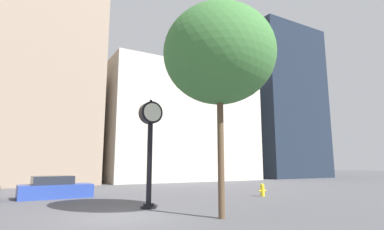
% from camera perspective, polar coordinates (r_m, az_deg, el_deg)
% --- Properties ---
extents(ground_plane, '(200.00, 200.00, 0.00)m').
position_cam_1_polar(ground_plane, '(11.88, -12.85, -18.42)').
color(ground_plane, '#515156').
extents(building_tall_tower, '(13.65, 12.00, 29.40)m').
position_cam_1_polar(building_tall_tower, '(37.43, -28.38, 11.71)').
color(building_tall_tower, gray).
rests_on(building_tall_tower, ground_plane).
extents(building_storefront_row, '(19.21, 12.00, 13.89)m').
position_cam_1_polar(building_storefront_row, '(39.73, -3.19, -2.17)').
color(building_storefront_row, beige).
rests_on(building_storefront_row, ground_plane).
extents(building_glass_modern, '(12.10, 12.00, 23.51)m').
position_cam_1_polar(building_glass_modern, '(51.19, 15.25, 1.96)').
color(building_glass_modern, '#1E2838').
rests_on(building_glass_modern, ground_plane).
extents(street_clock, '(1.02, 0.70, 4.89)m').
position_cam_1_polar(street_clock, '(13.83, -7.98, -3.67)').
color(street_clock, black).
rests_on(street_clock, ground_plane).
extents(car_blue, '(4.01, 1.89, 1.26)m').
position_cam_1_polar(car_blue, '(19.57, -24.65, -12.62)').
color(car_blue, '#28429E').
rests_on(car_blue, ground_plane).
extents(fire_hydrant_far, '(0.58, 0.25, 0.77)m').
position_cam_1_polar(fire_hydrant_far, '(19.33, 13.26, -13.69)').
color(fire_hydrant_far, yellow).
rests_on(fire_hydrant_far, ground_plane).
extents(bare_tree, '(4.36, 4.36, 8.12)m').
position_cam_1_polar(bare_tree, '(11.96, 5.21, 11.38)').
color(bare_tree, brown).
rests_on(bare_tree, ground_plane).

